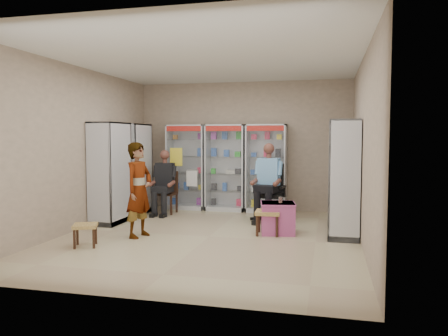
% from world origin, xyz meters
% --- Properties ---
extents(floor, '(6.00, 6.00, 0.00)m').
position_xyz_m(floor, '(0.00, 0.00, 0.00)').
color(floor, tan).
rests_on(floor, ground).
extents(room_shell, '(5.02, 6.02, 3.01)m').
position_xyz_m(room_shell, '(0.00, 0.00, 1.97)').
color(room_shell, tan).
rests_on(room_shell, ground).
extents(cabinet_back_left, '(0.90, 0.50, 2.00)m').
position_xyz_m(cabinet_back_left, '(-1.30, 2.73, 1.00)').
color(cabinet_back_left, '#B0B3B7').
rests_on(cabinet_back_left, floor).
extents(cabinet_back_mid, '(0.90, 0.50, 2.00)m').
position_xyz_m(cabinet_back_mid, '(-0.35, 2.73, 1.00)').
color(cabinet_back_mid, '#B8BBC0').
rests_on(cabinet_back_mid, floor).
extents(cabinet_back_right, '(0.90, 0.50, 2.00)m').
position_xyz_m(cabinet_back_right, '(0.60, 2.73, 1.00)').
color(cabinet_back_right, '#A9ACB0').
rests_on(cabinet_back_right, floor).
extents(cabinet_right_far, '(0.90, 0.50, 2.00)m').
position_xyz_m(cabinet_right_far, '(2.23, 1.60, 1.00)').
color(cabinet_right_far, silver).
rests_on(cabinet_right_far, floor).
extents(cabinet_right_near, '(0.90, 0.50, 2.00)m').
position_xyz_m(cabinet_right_near, '(2.23, 0.50, 1.00)').
color(cabinet_right_near, '#B9BDC1').
rests_on(cabinet_right_near, floor).
extents(cabinet_left_far, '(0.90, 0.50, 2.00)m').
position_xyz_m(cabinet_left_far, '(-2.23, 1.80, 1.00)').
color(cabinet_left_far, '#A3A6AA').
rests_on(cabinet_left_far, floor).
extents(cabinet_left_near, '(0.90, 0.50, 2.00)m').
position_xyz_m(cabinet_left_near, '(-2.23, 0.70, 1.00)').
color(cabinet_left_near, silver).
rests_on(cabinet_left_near, floor).
extents(wooden_chair, '(0.42, 0.42, 0.94)m').
position_xyz_m(wooden_chair, '(-1.55, 2.00, 0.47)').
color(wooden_chair, black).
rests_on(wooden_chair, floor).
extents(seated_customer, '(0.44, 0.60, 1.34)m').
position_xyz_m(seated_customer, '(-1.55, 1.95, 0.67)').
color(seated_customer, black).
rests_on(seated_customer, floor).
extents(office_chair, '(0.74, 0.74, 1.17)m').
position_xyz_m(office_chair, '(0.81, 1.72, 0.58)').
color(office_chair, black).
rests_on(office_chair, floor).
extents(seated_shopkeeper, '(0.60, 0.75, 1.49)m').
position_xyz_m(seated_shopkeeper, '(0.81, 1.67, 0.74)').
color(seated_shopkeeper, '#6080BF').
rests_on(seated_shopkeeper, floor).
extents(pink_trunk, '(0.66, 0.64, 0.55)m').
position_xyz_m(pink_trunk, '(1.12, 0.52, 0.28)').
color(pink_trunk, '#A74288').
rests_on(pink_trunk, floor).
extents(tea_glass, '(0.07, 0.07, 0.10)m').
position_xyz_m(tea_glass, '(1.16, 0.52, 0.60)').
color(tea_glass, '#5F2E08').
rests_on(tea_glass, pink_trunk).
extents(woven_stool_a, '(0.45, 0.45, 0.42)m').
position_xyz_m(woven_stool_a, '(0.96, 0.38, 0.21)').
color(woven_stool_a, '#A48345').
rests_on(woven_stool_a, floor).
extents(woven_stool_b, '(0.47, 0.47, 0.35)m').
position_xyz_m(woven_stool_b, '(-1.70, -1.12, 0.18)').
color(woven_stool_b, '#A78746').
rests_on(woven_stool_b, floor).
extents(standing_man, '(0.52, 0.67, 1.62)m').
position_xyz_m(standing_man, '(-1.16, -0.30, 0.81)').
color(standing_man, gray).
rests_on(standing_man, floor).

